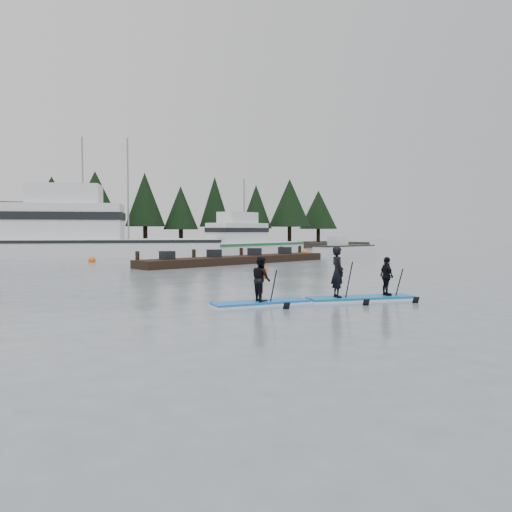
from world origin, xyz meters
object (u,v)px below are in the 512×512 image
fishing_boat_large (89,247)px  paddleboard_duo (360,282)px  floating_dock (238,260)px  fishing_boat_medium (246,247)px  paddleboard_solo (261,287)px

fishing_boat_large → paddleboard_duo: 30.54m
floating_dock → fishing_boat_medium: bearing=45.9°
paddleboard_solo → paddleboard_duo: size_ratio=0.86×
fishing_boat_medium → floating_dock: 14.71m
fishing_boat_large → floating_dock: bearing=-42.1°
fishing_boat_large → fishing_boat_medium: (14.44, -0.42, -0.31)m
fishing_boat_medium → floating_dock: bearing=-140.1°
fishing_boat_large → paddleboard_duo: (2.72, -30.42, -0.29)m
fishing_boat_large → paddleboard_duo: size_ratio=5.83×
fishing_boat_large → fishing_boat_medium: size_ratio=1.54×
fishing_boat_medium → floating_dock: size_ratio=0.91×
paddleboard_solo → fishing_boat_medium: bearing=68.0°
paddleboard_duo → fishing_boat_large: bearing=109.7°
fishing_boat_large → paddleboard_duo: fishing_boat_large is taller
floating_dock → paddleboard_solo: bearing=-128.9°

